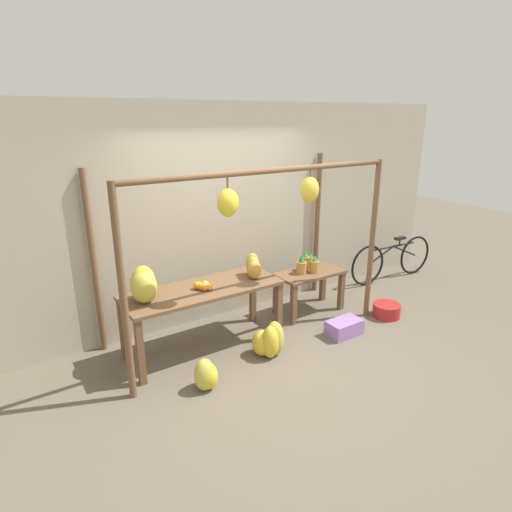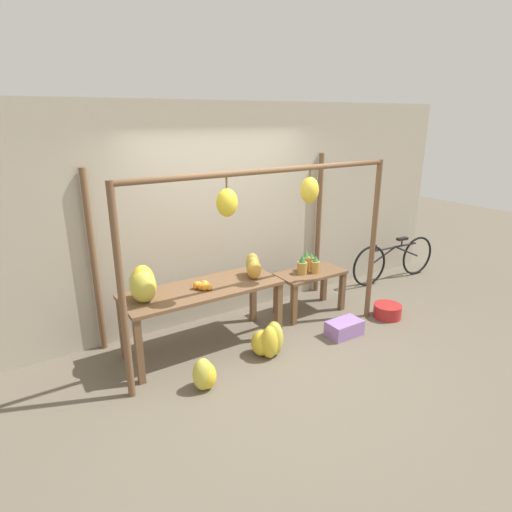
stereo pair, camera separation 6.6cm
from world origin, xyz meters
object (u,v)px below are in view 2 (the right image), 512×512
Objects in this scene: banana_pile_on_table at (143,284)px; papaya_pile at (253,267)px; orange_pile at (202,286)px; blue_bucket at (387,311)px; banana_pile_ground_left at (204,375)px; pineapple_cluster at (308,264)px; banana_pile_ground_right at (268,341)px; parked_bicycle at (394,260)px; fruit_crate_white at (344,328)px.

banana_pile_on_table reaches higher than papaya_pile.
banana_pile_on_table reaches higher than orange_pile.
papaya_pile reaches higher than blue_bucket.
orange_pile is 1.00m from banana_pile_ground_left.
banana_pile_on_table is 1.19× the size of pineapple_cluster.
banana_pile_ground_left is 0.94× the size of blue_bucket.
banana_pile_ground_right is at bearing -104.63° from papaya_pile.
papaya_pile is at bearing -174.01° from parked_bicycle.
banana_pile_ground_right is (0.89, 0.17, 0.02)m from banana_pile_ground_left.
banana_pile_ground_left is at bearing -178.36° from fruit_crate_white.
banana_pile_on_table reaches higher than parked_bicycle.
banana_pile_ground_left is at bearing -165.59° from parked_bicycle.
orange_pile is 1.68m from pineapple_cluster.
pineapple_cluster is 1.26m from blue_bucket.
banana_pile_ground_right is 0.96× the size of fruit_crate_white.
fruit_crate_white is at bearing 1.64° from banana_pile_ground_left.
banana_pile_ground_right is at bearing -43.13° from orange_pile.
banana_pile_on_table is 0.25× the size of parked_bicycle.
banana_pile_on_table is 1.54m from banana_pile_ground_right.
orange_pile reaches higher than banana_pile_ground_right.
pineapple_cluster is 0.82× the size of fruit_crate_white.
pineapple_cluster is 0.97× the size of blue_bucket.
papaya_pile is at bearing 75.37° from banana_pile_ground_right.
pineapple_cluster is at bearing 86.72° from fruit_crate_white.
blue_bucket is at bearing -43.21° from pineapple_cluster.
papaya_pile is at bearing -171.01° from pineapple_cluster.
papaya_pile is at bearing 34.71° from banana_pile_ground_left.
parked_bicycle is at bearing 3.63° from banana_pile_on_table.
parked_bicycle is at bearing 37.86° from blue_bucket.
papaya_pile is (0.14, 0.54, 0.71)m from banana_pile_ground_right.
papaya_pile is (-2.95, -0.31, 0.54)m from parked_bicycle.
banana_pile_ground_right is at bearing 178.26° from blue_bucket.
fruit_crate_white is at bearing -93.28° from pineapple_cluster.
banana_pile_ground_right is at bearing 10.86° from banana_pile_ground_left.
banana_pile_ground_left is (0.31, -0.75, -0.79)m from banana_pile_on_table.
fruit_crate_white is at bearing -176.24° from blue_bucket.
banana_pile_ground_right is at bearing 173.91° from fruit_crate_white.
pineapple_cluster is (2.32, 0.12, -0.25)m from banana_pile_on_table.
banana_pile_ground_left is at bearing -156.60° from pineapple_cluster.
banana_pile_ground_right is 0.90m from papaya_pile.
parked_bicycle is (3.99, 1.02, 0.19)m from banana_pile_ground_left.
banana_pile_on_table is 1.35m from papaya_pile.
papaya_pile is at bearing 144.73° from fruit_crate_white.
orange_pile is at bearing 63.92° from banana_pile_ground_left.
banana_pile_ground_left is 1.07× the size of papaya_pile.
orange_pile is 0.51× the size of blue_bucket.
blue_bucket is (0.81, -0.76, -0.61)m from pineapple_cluster.
banana_pile_on_table reaches higher than fruit_crate_white.
banana_pile_on_table reaches higher than blue_bucket.
banana_pile_on_table is at bearing -177.11° from pineapple_cluster.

